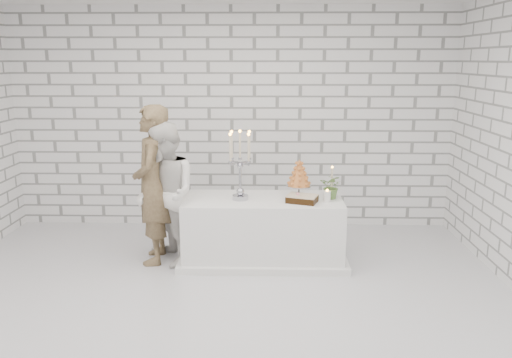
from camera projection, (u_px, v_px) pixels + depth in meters
name	position (u px, v px, depth m)	size (l,w,h in m)	color
ground	(215.00, 305.00, 4.91)	(6.00, 5.00, 0.01)	silver
wall_back	(232.00, 119.00, 7.00)	(6.00, 0.01, 3.00)	white
wall_front	(149.00, 257.00, 2.13)	(6.00, 0.01, 3.00)	white
cake_table	(263.00, 230.00, 5.92)	(1.80, 0.80, 0.75)	white
groom	(153.00, 185.00, 5.81)	(0.66, 0.44, 1.82)	brown
bride	(166.00, 194.00, 5.77)	(0.79, 0.62, 1.63)	white
candelabra	(240.00, 165.00, 5.71)	(0.32, 0.32, 0.80)	#A5A5B0
croquembouche	(299.00, 178.00, 5.85)	(0.29, 0.29, 0.44)	#B86025
chocolate_cake	(302.00, 199.00, 5.68)	(0.32, 0.23, 0.08)	black
pillar_candle	(327.00, 196.00, 5.71)	(0.08, 0.08, 0.12)	white
extra_taper	(332.00, 181.00, 5.98)	(0.06, 0.06, 0.32)	beige
flowers	(332.00, 187.00, 5.81)	(0.26, 0.22, 0.28)	#436A2F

